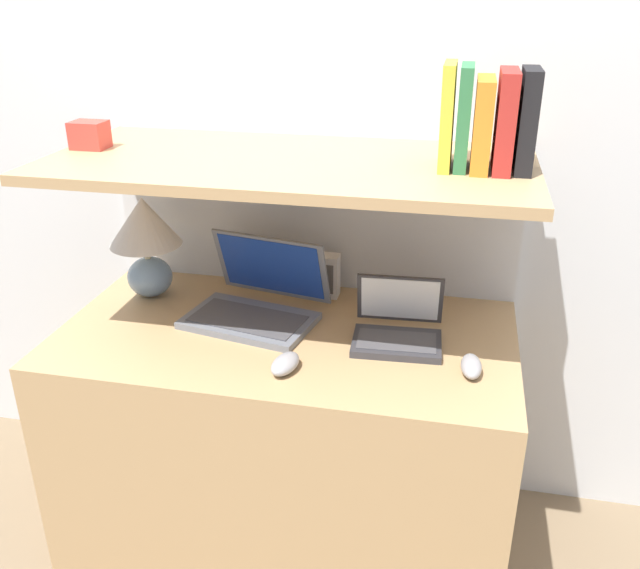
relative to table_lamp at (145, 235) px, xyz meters
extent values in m
cube|color=silver|center=(0.48, 0.25, 0.25)|extent=(6.00, 0.05, 2.40)
cube|color=tan|center=(0.48, -0.16, -0.57)|extent=(1.28, 0.68, 0.75)
cube|color=silver|center=(0.48, 0.20, -0.35)|extent=(1.28, 0.04, 1.20)
cube|color=tan|center=(0.48, -0.08, 0.27)|extent=(1.28, 0.61, 0.03)
ellipsoid|color=#7593B2|center=(0.00, 0.00, -0.14)|extent=(0.14, 0.14, 0.12)
cylinder|color=tan|center=(0.00, 0.00, -0.05)|extent=(0.02, 0.02, 0.05)
cone|color=silver|center=(0.00, 0.00, 0.05)|extent=(0.22, 0.22, 0.15)
cube|color=slate|center=(0.36, -0.13, -0.19)|extent=(0.40, 0.29, 0.02)
cube|color=#47474C|center=(0.36, -0.14, -0.18)|extent=(0.34, 0.22, 0.00)
cube|color=slate|center=(0.39, 0.02, -0.08)|extent=(0.37, 0.14, 0.21)
cube|color=navy|center=(0.39, 0.02, -0.07)|extent=(0.33, 0.12, 0.18)
cube|color=#333338|center=(0.79, -0.17, -0.19)|extent=(0.25, 0.18, 0.02)
cube|color=#47474C|center=(0.79, -0.18, -0.18)|extent=(0.22, 0.13, 0.00)
cube|color=#333338|center=(0.79, -0.07, -0.10)|extent=(0.24, 0.06, 0.15)
cube|color=white|center=(0.79, -0.07, -0.10)|extent=(0.22, 0.05, 0.13)
ellipsoid|color=#99999E|center=(0.53, -0.36, -0.18)|extent=(0.08, 0.12, 0.04)
ellipsoid|color=#99999E|center=(0.99, -0.27, -0.18)|extent=(0.06, 0.11, 0.04)
cube|color=white|center=(0.52, 0.11, -0.13)|extent=(0.12, 0.06, 0.14)
cube|color=#59595B|center=(0.52, 0.08, -0.13)|extent=(0.09, 0.00, 0.09)
cube|color=black|center=(1.07, -0.08, 0.40)|extent=(0.04, 0.15, 0.24)
cube|color=#A82823|center=(1.02, -0.08, 0.40)|extent=(0.04, 0.18, 0.24)
cube|color=orange|center=(0.96, -0.08, 0.39)|extent=(0.04, 0.18, 0.22)
cube|color=#2D7042|center=(0.92, -0.08, 0.40)|extent=(0.03, 0.15, 0.25)
cube|color=gold|center=(0.88, -0.08, 0.41)|extent=(0.03, 0.16, 0.25)
cube|color=#CC3D33|center=(-0.09, -0.08, 0.32)|extent=(0.09, 0.07, 0.07)
camera|label=1|loc=(0.93, -1.78, 0.70)|focal=38.00mm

